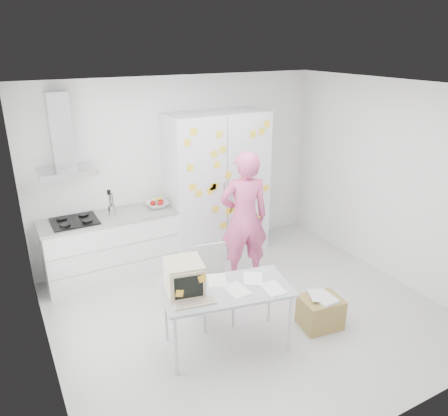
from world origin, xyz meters
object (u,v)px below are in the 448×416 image
desk (200,284)px  cardboard_box (321,312)px  person (244,218)px  chair (212,280)px

desk → cardboard_box: size_ratio=2.86×
desk → cardboard_box: 1.56m
person → cardboard_box: person is taller
person → chair: size_ratio=1.96×
chair → cardboard_box: (1.04, -0.74, -0.34)m
person → chair: (-0.81, -0.64, -0.39)m
person → chair: person is taller
chair → person: bearing=46.9°
person → cardboard_box: size_ratio=3.64×
person → cardboard_box: bearing=113.5°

